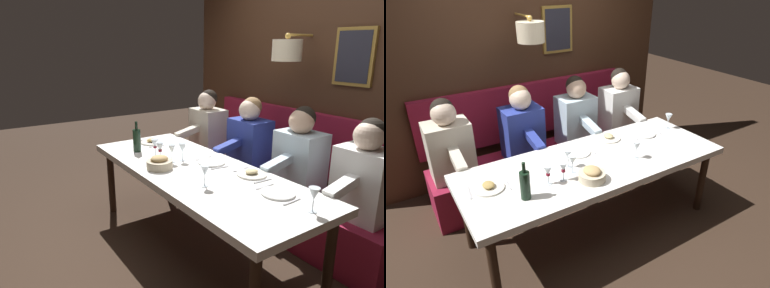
% 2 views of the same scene
% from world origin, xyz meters
% --- Properties ---
extents(ground_plane, '(12.00, 12.00, 0.00)m').
position_xyz_m(ground_plane, '(0.00, 0.00, 0.00)').
color(ground_plane, '#332319').
extents(dining_table, '(0.90, 2.38, 0.74)m').
position_xyz_m(dining_table, '(0.00, 0.00, 0.68)').
color(dining_table, white).
rests_on(dining_table, ground_plane).
extents(banquette_bench, '(0.52, 2.58, 0.45)m').
position_xyz_m(banquette_bench, '(0.89, 0.00, 0.23)').
color(banquette_bench, maroon).
rests_on(banquette_bench, ground_plane).
extents(back_wall_panel, '(0.59, 3.78, 2.90)m').
position_xyz_m(back_wall_panel, '(1.46, -0.00, 1.37)').
color(back_wall_panel, '#422819').
rests_on(back_wall_panel, ground_plane).
extents(diner_nearest, '(0.60, 0.40, 0.79)m').
position_xyz_m(diner_nearest, '(0.88, -0.96, 0.82)').
color(diner_nearest, white).
rests_on(diner_nearest, banquette_bench).
extents(diner_near, '(0.60, 0.40, 0.79)m').
position_xyz_m(diner_near, '(0.88, -0.35, 0.82)').
color(diner_near, silver).
rests_on(diner_near, banquette_bench).
extents(diner_middle, '(0.60, 0.40, 0.79)m').
position_xyz_m(diner_middle, '(0.88, 0.30, 0.82)').
color(diner_middle, '#283893').
rests_on(diner_middle, banquette_bench).
extents(diner_far, '(0.60, 0.40, 0.79)m').
position_xyz_m(diner_far, '(0.88, 1.04, 0.82)').
color(diner_far, beige).
rests_on(diner_far, banquette_bench).
extents(place_setting_0, '(0.24, 0.32, 0.05)m').
position_xyz_m(place_setting_0, '(0.29, -0.37, 0.75)').
color(place_setting_0, silver).
rests_on(place_setting_0, dining_table).
extents(place_setting_1, '(0.24, 0.32, 0.05)m').
position_xyz_m(place_setting_1, '(0.07, 0.93, 0.75)').
color(place_setting_1, silver).
rests_on(place_setting_1, dining_table).
extents(place_setting_2, '(0.24, 0.32, 0.01)m').
position_xyz_m(place_setting_2, '(0.20, 0.05, 0.75)').
color(place_setting_2, white).
rests_on(place_setting_2, dining_table).
extents(place_setting_3, '(0.24, 0.31, 0.01)m').
position_xyz_m(place_setting_3, '(0.18, -0.74, 0.75)').
color(place_setting_3, silver).
rests_on(place_setting_3, dining_table).
extents(wine_glass_0, '(0.07, 0.07, 0.16)m').
position_xyz_m(wine_glass_0, '(-0.08, 0.27, 0.86)').
color(wine_glass_0, silver).
rests_on(wine_glass_0, dining_table).
extents(wine_glass_1, '(0.07, 0.07, 0.16)m').
position_xyz_m(wine_glass_1, '(-0.13, 0.39, 0.86)').
color(wine_glass_1, silver).
rests_on(wine_glass_1, dining_table).
extents(wine_glass_2, '(0.07, 0.07, 0.16)m').
position_xyz_m(wine_glass_2, '(-0.11, 0.52, 0.86)').
color(wine_glass_2, silver).
rests_on(wine_glass_2, dining_table).
extents(wine_glass_3, '(0.07, 0.07, 0.16)m').
position_xyz_m(wine_glass_3, '(0.02, 0.25, 0.86)').
color(wine_glass_3, silver).
rests_on(wine_glass_3, dining_table).
extents(wine_glass_4, '(0.07, 0.07, 0.16)m').
position_xyz_m(wine_glass_4, '(-0.16, -0.34, 0.86)').
color(wine_glass_4, silver).
rests_on(wine_glass_4, dining_table).
extents(wine_glass_5, '(0.07, 0.07, 0.16)m').
position_xyz_m(wine_glass_5, '(0.16, -1.05, 0.86)').
color(wine_glass_5, silver).
rests_on(wine_glass_5, dining_table).
extents(wine_bottle, '(0.08, 0.08, 0.30)m').
position_xyz_m(wine_bottle, '(-0.19, 0.74, 0.86)').
color(wine_bottle, black).
rests_on(wine_bottle, dining_table).
extents(bread_bowl, '(0.22, 0.22, 0.12)m').
position_xyz_m(bread_bowl, '(-0.25, 0.19, 0.79)').
color(bread_bowl, beige).
rests_on(bread_bowl, dining_table).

